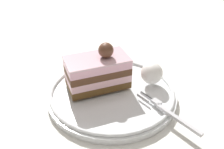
# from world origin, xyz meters

# --- Properties ---
(ground_plane) EXTENTS (2.40, 2.40, 0.00)m
(ground_plane) POSITION_xyz_m (0.00, 0.00, 0.00)
(ground_plane) COLOR silver
(dessert_plate) EXTENTS (0.22, 0.22, 0.02)m
(dessert_plate) POSITION_xyz_m (0.03, 0.03, 0.01)
(dessert_plate) COLOR white
(dessert_plate) RESTS_ON ground_plane
(cake_slice) EXTENTS (0.12, 0.09, 0.08)m
(cake_slice) POSITION_xyz_m (0.03, 0.00, 0.04)
(cake_slice) COLOR brown
(cake_slice) RESTS_ON dessert_plate
(whipped_cream_dollop) EXTENTS (0.04, 0.04, 0.04)m
(whipped_cream_dollop) POSITION_xyz_m (-0.04, 0.06, 0.04)
(whipped_cream_dollop) COLOR white
(whipped_cream_dollop) RESTS_ON dessert_plate
(fork) EXTENTS (0.02, 0.12, 0.00)m
(fork) POSITION_xyz_m (0.01, 0.12, 0.02)
(fork) COLOR silver
(fork) RESTS_ON dessert_plate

